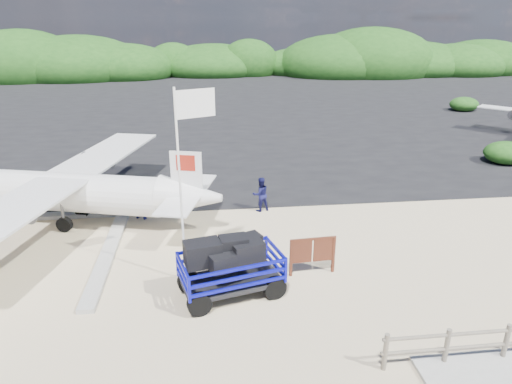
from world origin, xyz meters
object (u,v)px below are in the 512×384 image
(crew_a, at_px, (139,198))
(baggage_cart, at_px, (231,294))
(aircraft_large, at_px, (360,111))
(aircraft_small, at_px, (132,97))
(signboard, at_px, (312,274))
(flagpole, at_px, (186,280))
(crew_b, at_px, (261,194))

(crew_a, bearing_deg, baggage_cart, 141.42)
(aircraft_large, relative_size, aircraft_small, 1.89)
(signboard, bearing_deg, crew_a, 135.96)
(aircraft_large, bearing_deg, signboard, 83.52)
(baggage_cart, distance_m, flagpole, 1.69)
(signboard, xyz_separation_m, aircraft_small, (-10.67, 36.64, 0.00))
(flagpole, bearing_deg, aircraft_small, 100.28)
(aircraft_small, bearing_deg, crew_a, 55.88)
(flagpole, relative_size, crew_a, 3.31)
(flagpole, relative_size, crew_b, 4.01)
(signboard, distance_m, aircraft_large, 28.51)
(signboard, bearing_deg, baggage_cart, -165.25)
(aircraft_small, bearing_deg, aircraft_large, 111.92)
(baggage_cart, bearing_deg, crew_b, 60.54)
(flagpole, relative_size, aircraft_small, 0.83)
(aircraft_large, bearing_deg, crew_b, 76.59)
(baggage_cart, height_order, flagpole, flagpole)
(aircraft_large, bearing_deg, crew_a, 67.48)
(aircraft_large, bearing_deg, aircraft_small, -10.45)
(baggage_cart, height_order, aircraft_large, aircraft_large)
(signboard, relative_size, aircraft_large, 0.12)
(baggage_cart, distance_m, crew_a, 6.92)
(flagpole, distance_m, aircraft_large, 30.16)
(flagpole, height_order, aircraft_small, flagpole)
(flagpole, xyz_separation_m, crew_a, (-1.99, 5.00, 0.91))
(baggage_cart, height_order, aircraft_small, aircraft_small)
(baggage_cart, height_order, crew_b, crew_b)
(flagpole, bearing_deg, crew_a, 111.67)
(crew_b, distance_m, aircraft_small, 32.76)
(crew_b, xyz_separation_m, aircraft_small, (-9.66, 31.30, -0.75))
(baggage_cart, bearing_deg, flagpole, 130.01)
(crew_b, distance_m, aircraft_large, 24.10)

